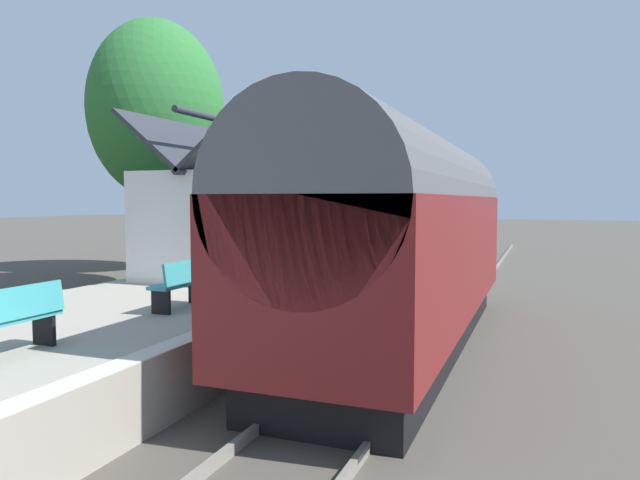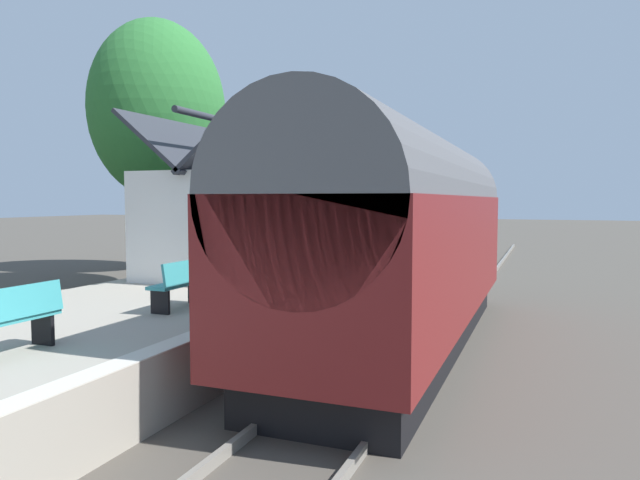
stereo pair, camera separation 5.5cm
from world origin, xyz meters
TOP-DOWN VIEW (x-y plane):
  - ground_plane at (0.00, 0.00)m, footprint 160.00×160.00m
  - platform at (0.00, 3.62)m, footprint 32.00×5.24m
  - platform_edge_coping at (0.00, 1.18)m, footprint 32.00×0.36m
  - rail_near at (0.00, -1.62)m, footprint 52.00×0.08m
  - rail_far at (0.00, -0.18)m, footprint 52.00×0.08m
  - train at (-1.19, -0.90)m, footprint 11.10×2.73m
  - station_building at (1.81, 4.08)m, footprint 7.15×3.47m
  - bench_platform_end at (-7.25, 2.71)m, footprint 1.41×0.45m
  - bench_near_building at (10.09, 2.67)m, footprint 1.40×0.45m
  - bench_mid_platform at (-3.81, 2.54)m, footprint 1.40×0.44m
  - planter_bench_left at (7.50, 1.85)m, footprint 0.53×0.53m
  - lamp_post_platform at (8.23, 1.57)m, footprint 0.32×0.50m
  - tree_far_left at (3.63, 8.58)m, footprint 4.68×4.31m
  - tree_mid_background at (7.71, 11.23)m, footprint 4.97×5.14m

SIDE VIEW (x-z plane):
  - ground_plane at x=0.00m, z-range 0.00..0.00m
  - rail_near at x=0.00m, z-range 0.00..0.14m
  - rail_far at x=0.00m, z-range 0.00..0.14m
  - platform at x=0.00m, z-range 0.00..0.98m
  - platform_edge_coping at x=0.00m, z-range 0.98..1.00m
  - planter_bench_left at x=7.50m, z-range 0.98..1.74m
  - bench_platform_end at x=-7.25m, z-range 1.01..1.90m
  - bench_near_building at x=10.09m, z-range 1.01..1.90m
  - bench_mid_platform at x=-3.81m, z-range 1.01..1.90m
  - train at x=-1.19m, z-range 0.06..4.38m
  - station_building at x=1.81m, z-range -0.14..5.01m
  - lamp_post_platform at x=8.23m, z-range 1.68..5.09m
  - tree_mid_background at x=7.71m, z-range 1.35..10.03m
  - tree_far_left at x=3.63m, z-range 1.47..10.32m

